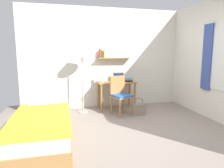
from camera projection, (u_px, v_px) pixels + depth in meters
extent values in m
plane|color=gray|center=(131.00, 135.00, 3.55)|extent=(5.28, 5.28, 0.00)
cube|color=silver|center=(107.00, 58.00, 5.29)|extent=(4.40, 0.05, 2.60)
cube|color=#9E703D|center=(114.00, 58.00, 5.20)|extent=(0.90, 0.22, 0.02)
cube|color=#D13D38|center=(100.00, 53.00, 5.13)|extent=(0.03, 0.13, 0.22)
cube|color=#4CA856|center=(102.00, 54.00, 5.14)|extent=(0.03, 0.13, 0.19)
cube|color=orange|center=(104.00, 54.00, 5.13)|extent=(0.04, 0.18, 0.18)
cube|color=#384C93|center=(207.00, 57.00, 4.39)|extent=(0.03, 0.28, 1.43)
cube|color=#9E703D|center=(43.00, 135.00, 3.22)|extent=(0.86, 1.99, 0.28)
cube|color=silver|center=(42.00, 122.00, 3.18)|extent=(0.83, 1.93, 0.16)
cube|color=gold|center=(41.00, 118.00, 3.05)|extent=(0.88, 1.63, 0.04)
cube|color=white|center=(45.00, 102.00, 3.90)|extent=(0.60, 0.28, 0.10)
cube|color=#9E703D|center=(116.00, 82.00, 5.12)|extent=(0.96, 0.51, 0.03)
cylinder|color=#9E703D|center=(101.00, 98.00, 4.87)|extent=(0.06, 0.06, 0.68)
cylinder|color=#9E703D|center=(135.00, 97.00, 5.08)|extent=(0.06, 0.06, 0.68)
cylinder|color=#9E703D|center=(98.00, 95.00, 5.27)|extent=(0.06, 0.06, 0.68)
cylinder|color=#9E703D|center=(129.00, 93.00, 5.48)|extent=(0.06, 0.06, 0.68)
cube|color=#9E703D|center=(122.00, 97.00, 4.64)|extent=(0.54, 0.53, 0.03)
cube|color=blue|center=(122.00, 96.00, 4.64)|extent=(0.49, 0.49, 0.04)
cube|color=#9E703D|center=(117.00, 85.00, 4.76)|extent=(0.39, 0.16, 0.43)
cylinder|color=#9E703D|center=(120.00, 109.00, 4.44)|extent=(0.04, 0.04, 0.42)
cylinder|color=#9E703D|center=(132.00, 107.00, 4.63)|extent=(0.04, 0.04, 0.42)
cylinder|color=#9E703D|center=(111.00, 105.00, 4.73)|extent=(0.04, 0.04, 0.42)
cylinder|color=#9E703D|center=(124.00, 103.00, 4.92)|extent=(0.04, 0.04, 0.42)
cylinder|color=#B2A893|center=(83.00, 112.00, 4.89)|extent=(0.24, 0.24, 0.02)
cylinder|color=#B2A893|center=(83.00, 84.00, 4.79)|extent=(0.03, 0.03, 1.34)
cone|color=silver|center=(82.00, 52.00, 4.66)|extent=(0.43, 0.43, 0.22)
cube|color=#2D2D33|center=(120.00, 81.00, 5.19)|extent=(0.31, 0.24, 0.01)
cube|color=#2D2D33|center=(119.00, 77.00, 5.25)|extent=(0.30, 0.09, 0.21)
cube|color=black|center=(119.00, 77.00, 5.24)|extent=(0.27, 0.08, 0.18)
cylinder|color=silver|center=(102.00, 77.00, 5.04)|extent=(0.07, 0.07, 0.24)
cube|color=#333338|center=(129.00, 81.00, 5.16)|extent=(0.19, 0.23, 0.02)
cube|color=#333338|center=(128.00, 80.00, 5.15)|extent=(0.15, 0.24, 0.02)
cube|color=gold|center=(128.00, 79.00, 5.14)|extent=(0.16, 0.20, 0.02)
cube|color=#3384C6|center=(129.00, 79.00, 5.15)|extent=(0.17, 0.22, 0.03)
cube|color=gray|center=(139.00, 109.00, 4.68)|extent=(0.31, 0.13, 0.26)
torus|color=gray|center=(139.00, 102.00, 4.65)|extent=(0.22, 0.02, 0.22)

